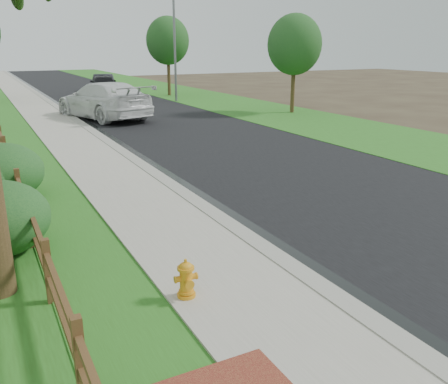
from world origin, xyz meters
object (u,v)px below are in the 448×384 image
fire_hydrant (186,280)px  white_suv (103,100)px  ranch_fence (24,202)px  dark_car_mid (104,85)px  streetlight (172,34)px

fire_hydrant → white_suv: white_suv is taller
ranch_fence → dark_car_mid: bearing=72.9°
fire_hydrant → dark_car_mid: dark_car_mid is taller
ranch_fence → white_suv: 16.66m
ranch_fence → fire_hydrant: (1.90, -4.51, -0.23)m
white_suv → dark_car_mid: white_suv is taller
white_suv → dark_car_mid: bearing=-119.2°
streetlight → ranch_fence: bearing=-119.2°
ranch_fence → fire_hydrant: bearing=-67.2°
ranch_fence → streetlight: bearing=60.8°
white_suv → fire_hydrant: bearing=64.1°
dark_car_mid → ranch_fence: bearing=84.4°
fire_hydrant → streetlight: (10.26, 26.30, 4.29)m
dark_car_mid → streetlight: bearing=130.1°
ranch_fence → dark_car_mid: (8.66, 28.18, 0.26)m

